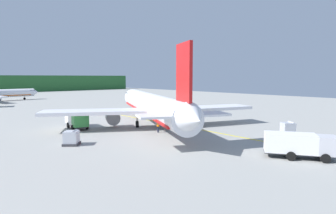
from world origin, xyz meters
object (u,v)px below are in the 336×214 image
at_px(service_truck_baggage, 299,144).
at_px(crew_loader_left, 158,125).
at_px(airliner_foreground, 151,106).
at_px(service_truck_fuel, 76,119).
at_px(cargo_container_near, 288,129).
at_px(cargo_container_mid, 72,138).
at_px(crew_marshaller, 194,127).

xyz_separation_m(service_truck_baggage, crew_loader_left, (-2.07, 19.65, -0.40)).
distance_m(service_truck_baggage, crew_loader_left, 19.77).
relative_size(service_truck_baggage, crew_loader_left, 3.83).
xyz_separation_m(airliner_foreground, service_truck_fuel, (-10.33, 6.26, -1.85)).
height_order(airliner_foreground, crew_loader_left, airliner_foreground).
bearing_deg(crew_loader_left, cargo_container_near, -48.48).
bearing_deg(crew_loader_left, cargo_container_mid, 175.68).
bearing_deg(service_truck_fuel, airliner_foreground, -31.21).
distance_m(service_truck_fuel, crew_marshaller, 18.98).
bearing_deg(crew_marshaller, crew_loader_left, 121.83).
relative_size(cargo_container_near, crew_loader_left, 1.41).
xyz_separation_m(airliner_foreground, service_truck_baggage, (-0.78, -24.78, -1.94)).
bearing_deg(service_truck_baggage, airliner_foreground, 88.19).
relative_size(airliner_foreground, crew_loader_left, 22.00).
distance_m(airliner_foreground, service_truck_baggage, 24.87).
bearing_deg(service_truck_baggage, crew_marshaller, 87.15).
bearing_deg(cargo_container_mid, service_truck_fuel, 63.45).
height_order(service_truck_fuel, cargo_container_mid, service_truck_fuel).
bearing_deg(airliner_foreground, cargo_container_near, -63.71).
bearing_deg(cargo_container_near, service_truck_fuel, 128.02).
xyz_separation_m(cargo_container_near, crew_loader_left, (-12.19, 13.77, 0.13)).
height_order(cargo_container_mid, crew_loader_left, cargo_container_mid).
relative_size(service_truck_fuel, cargo_container_mid, 2.58).
bearing_deg(airliner_foreground, crew_loader_left, -119.13).
xyz_separation_m(service_truck_baggage, crew_marshaller, (0.75, 15.10, -0.40)).
height_order(service_truck_fuel, service_truck_baggage, service_truck_fuel).
xyz_separation_m(service_truck_fuel, crew_marshaller, (10.30, -15.94, -0.49)).
relative_size(service_truck_fuel, service_truck_baggage, 0.95).
bearing_deg(crew_loader_left, crew_marshaller, -58.17).
height_order(service_truck_fuel, crew_loader_left, service_truck_fuel).
bearing_deg(service_truck_fuel, crew_marshaller, -57.12).
distance_m(airliner_foreground, crew_loader_left, 6.32).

